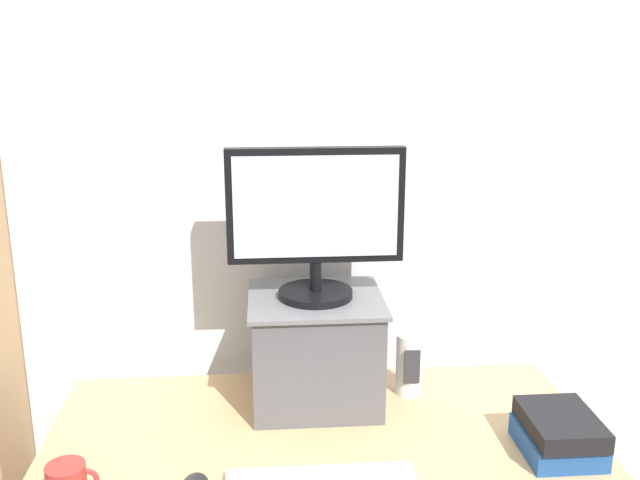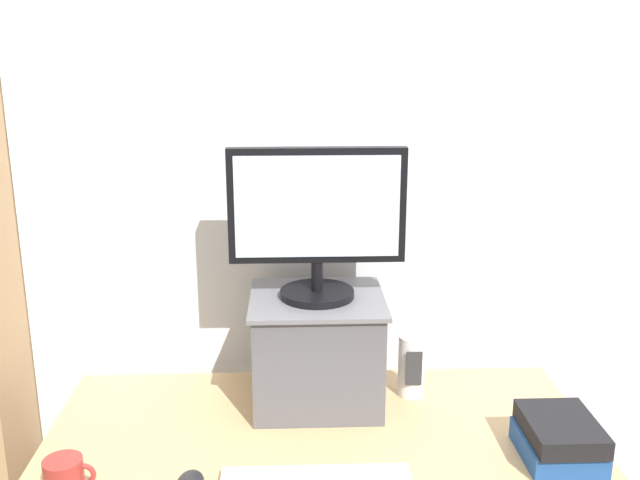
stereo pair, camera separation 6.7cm
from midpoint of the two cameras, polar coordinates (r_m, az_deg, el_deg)
back_wall at (r=2.16m, az=0.37°, el=4.92°), size 7.00×0.08×2.60m
desk at (r=1.97m, az=0.99°, el=-16.91°), size 1.42×0.70×0.71m
riser_box at (r=2.01m, az=0.84°, el=-8.55°), size 0.37×0.34×0.31m
computer_monitor at (r=1.89m, az=0.89°, el=1.79°), size 0.47×0.20×0.41m
book_stack at (r=1.90m, az=19.59°, el=-14.75°), size 0.18×0.22×0.10m
coffee_mug at (r=1.77m, az=-18.66°, el=-17.50°), size 0.12×0.09×0.08m
desk_speaker at (r=2.09m, az=8.26°, el=-9.90°), size 0.08×0.08×0.18m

